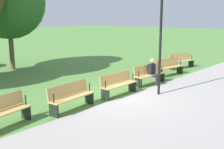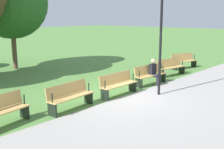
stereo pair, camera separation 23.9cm
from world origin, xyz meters
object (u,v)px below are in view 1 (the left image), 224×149
(bench_2, at_px, (149,74))
(bench_5, at_px, (0,112))
(tree_2, at_px, (8,2))
(lamp_post, at_px, (161,17))
(bench_0, at_px, (181,60))
(bench_1, at_px, (169,66))
(person_seated, at_px, (153,71))
(bench_3, at_px, (118,84))
(bench_4, at_px, (71,96))

(bench_2, bearing_deg, bench_5, 2.41)
(tree_2, relative_size, lamp_post, 1.33)
(bench_0, height_order, bench_1, same)
(person_seated, bearing_deg, bench_1, -164.00)
(bench_2, relative_size, lamp_post, 0.41)
(person_seated, relative_size, tree_2, 0.20)
(bench_2, distance_m, bench_3, 2.37)
(bench_4, bearing_deg, bench_1, 177.59)
(bench_1, relative_size, bench_2, 1.01)
(bench_5, distance_m, tree_2, 9.89)
(bench_4, xyz_separation_m, bench_5, (2.35, -0.29, 0.00))
(bench_3, relative_size, bench_5, 0.97)
(bench_5, height_order, person_seated, person_seated)
(person_seated, distance_m, tree_2, 9.22)
(bench_4, distance_m, lamp_post, 4.57)
(tree_2, xyz_separation_m, lamp_post, (-0.99, 9.42, -0.80))
(bench_0, relative_size, person_seated, 1.56)
(bench_2, bearing_deg, lamp_post, 51.17)
(bench_0, xyz_separation_m, bench_4, (9.40, 0.78, 0.00))
(bench_3, distance_m, person_seated, 2.47)
(person_seated, bearing_deg, bench_4, 2.99)
(bench_5, relative_size, lamp_post, 0.42)
(bench_1, distance_m, bench_2, 2.37)
(bench_2, xyz_separation_m, bench_4, (4.74, 0.00, 0.00))
(bench_1, height_order, lamp_post, lamp_post)
(bench_2, height_order, bench_3, same)
(bench_5, relative_size, tree_2, 0.31)
(bench_2, bearing_deg, bench_0, -165.68)
(bench_1, bearing_deg, bench_4, 11.96)
(lamp_post, bearing_deg, tree_2, -84.01)
(bench_0, bearing_deg, bench_4, 19.14)
(bench_2, relative_size, bench_4, 1.00)
(bench_5, bearing_deg, tree_2, -131.50)
(person_seated, bearing_deg, tree_2, -69.96)
(bench_1, height_order, bench_4, same)
(bench_0, bearing_deg, bench_3, 21.52)
(bench_0, relative_size, bench_2, 1.01)
(bench_4, xyz_separation_m, person_seated, (-4.83, 0.15, 0.16))
(bench_4, height_order, person_seated, person_seated)
(bench_0, distance_m, bench_4, 9.44)
(person_seated, bearing_deg, bench_3, 3.55)
(bench_0, height_order, tree_2, tree_2)
(bench_3, height_order, lamp_post, lamp_post)
(bench_3, distance_m, lamp_post, 3.07)
(tree_2, height_order, lamp_post, tree_2)
(bench_5, bearing_deg, lamp_post, 155.79)
(bench_3, xyz_separation_m, bench_4, (2.37, -0.10, 0.00))
(bench_1, xyz_separation_m, bench_2, (2.35, 0.29, 0.00))
(bench_3, height_order, person_seated, person_seated)
(bench_0, bearing_deg, lamp_post, 33.48)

